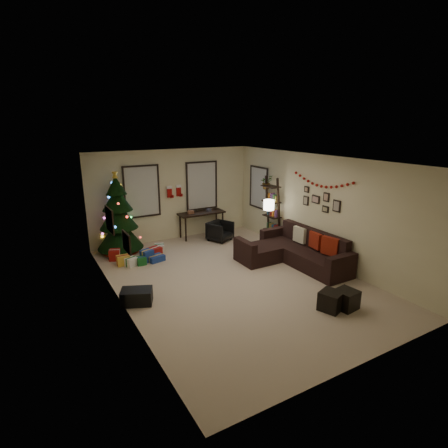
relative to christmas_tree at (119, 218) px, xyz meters
The scene contains 29 objects.
floor 3.69m from the christmas_tree, 60.75° to the right, with size 7.00×7.00×0.00m, color #C7B096.
ceiling 3.98m from the christmas_tree, 60.75° to the right, with size 7.00×7.00×0.00m, color white.
wall_back 1.83m from the christmas_tree, 12.49° to the left, with size 5.00×5.00×0.00m, color beige.
wall_front 6.85m from the christmas_tree, 75.23° to the right, with size 5.00×5.00×0.00m, color beige.
wall_left 3.23m from the christmas_tree, 103.65° to the right, with size 7.00×7.00×0.00m, color beige.
wall_right 5.28m from the christmas_tree, 36.27° to the right, with size 7.00×7.00×0.00m, color beige.
window_back_left 1.06m from the christmas_tree, 24.17° to the left, with size 1.05×0.06×1.50m.
window_back_right 2.78m from the christmas_tree, ahead, with size 1.05×0.06×1.50m.
window_right_wall 4.29m from the christmas_tree, ahead, with size 0.06×0.90×1.30m.
christmas_tree is the anchor object (origin of this frame).
presents 1.27m from the christmas_tree, 72.44° to the right, with size 1.50×1.01×0.30m.
sofa 4.74m from the christmas_tree, 39.96° to the right, with size 1.81×2.64×0.85m.
pillow_red_a 5.54m from the christmas_tree, 44.36° to the right, with size 0.12×0.43×0.43m, color maroon.
pillow_red_b 5.21m from the christmas_tree, 40.50° to the right, with size 0.11×0.40×0.40m, color maroon.
pillow_cream 4.86m from the christmas_tree, 35.37° to the right, with size 0.11×0.40×0.40m, color beige.
ottoman_near 5.89m from the christmas_tree, 63.19° to the right, with size 0.39×0.39×0.37m, color black.
ottoman_far 6.12m from the christmas_tree, 61.07° to the right, with size 0.39×0.39×0.37m, color black.
desk 2.57m from the christmas_tree, ahead, with size 1.44×0.51×0.78m.
desk_chair 2.97m from the christmas_tree, 10.83° to the right, with size 0.57×0.54×0.59m, color black.
bookshelf 4.31m from the christmas_tree, 20.38° to the right, with size 0.30×0.58×1.98m.
potted_plant 4.30m from the christmas_tree, 16.05° to the right, with size 0.47×0.40×0.52m, color #4C4C4C.
floor_lamp 4.11m from the christmas_tree, 25.75° to the right, with size 0.29×0.29×1.39m.
art_map 2.61m from the christmas_tree, 106.89° to the right, with size 0.04×0.60×0.50m.
art_abstract 3.74m from the christmas_tree, 101.46° to the right, with size 0.04×0.45×0.35m.
gallery 5.33m from the christmas_tree, 37.04° to the right, with size 0.03×1.25×0.54m.
garland 5.39m from the christmas_tree, 37.36° to the right, with size 0.08×1.90×0.30m, color #A5140C, non-canonical shape.
stocking_left 1.71m from the christmas_tree, ahead, with size 0.20×0.05×0.36m.
stocking_right 2.04m from the christmas_tree, 10.55° to the left, with size 0.20×0.05×0.36m.
storage_bin 3.27m from the christmas_tree, 99.04° to the right, with size 0.60×0.40×0.30m, color black.
Camera 1 is at (-3.95, -6.44, 3.48)m, focal length 28.85 mm.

